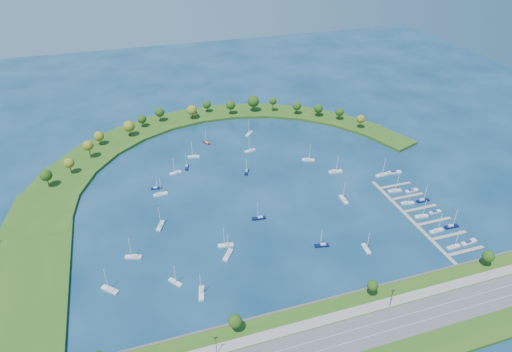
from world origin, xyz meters
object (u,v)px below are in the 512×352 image
object	(u,v)px
docked_boat_8	(395,190)
moored_boat_9	(344,199)
docked_boat_0	(454,246)
docked_boat_11	(394,172)
docked_boat_2	(437,230)
moored_boat_16	(247,171)
docked_boat_7	(423,200)
moored_boat_1	(133,256)
moored_boat_12	(308,159)
moored_boat_19	(187,167)
docked_boat_9	(412,190)
moored_boat_0	(194,156)
moored_boat_2	(249,133)
moored_boat_14	(160,225)
moored_boat_13	(202,293)
docked_boat_6	(408,203)
docked_boat_10	(382,174)
moored_boat_15	(160,194)
moored_boat_7	(176,172)
docked_boat_5	(435,212)
harbor_tower	(196,113)
moored_boat_17	(366,248)
moored_boat_4	(226,245)
docked_boat_4	(421,216)
moored_boat_6	(228,254)
docked_boat_3	(452,226)
moored_boat_18	(110,289)
moored_boat_5	(207,142)
moored_boat_10	(335,171)
moored_boat_20	(175,282)
moored_boat_8	(259,218)
moored_boat_11	(322,245)
moored_boat_21	(156,188)
dock_system	(420,216)
moored_boat_3	(250,150)

from	to	relation	value
docked_boat_8	moored_boat_9	bearing A→B (deg)	-175.40
docked_boat_0	docked_boat_11	distance (m)	76.40
docked_boat_2	docked_boat_11	size ratio (longest dim) A/B	1.27
moored_boat_16	docked_boat_0	xyz separation A→B (m)	(83.31, -106.68, 0.01)
moored_boat_9	docked_boat_7	world-z (taller)	moored_boat_9
moored_boat_1	moored_boat_12	xyz separation A→B (m)	(126.56, 64.84, 0.01)
moored_boat_19	docked_boat_9	size ratio (longest dim) A/B	1.31
moored_boat_0	docked_boat_2	xyz separation A→B (m)	(113.89, -124.35, -0.01)
moored_boat_2	moored_boat_14	xyz separation A→B (m)	(-82.13, -95.95, -0.01)
moored_boat_13	docked_boat_6	bearing A→B (deg)	116.06
docked_boat_6	docked_boat_10	xyz separation A→B (m)	(2.38, 33.15, 0.04)
moored_boat_16	moored_boat_15	bearing A→B (deg)	-56.28
moored_boat_19	docked_boat_7	bearing A→B (deg)	68.52
moored_boat_7	docked_boat_5	distance (m)	167.21
docked_boat_6	harbor_tower	bearing A→B (deg)	130.39
docked_boat_7	moored_boat_1	bearing A→B (deg)	179.12
moored_boat_17	moored_boat_14	bearing A→B (deg)	-111.96
moored_boat_4	moored_boat_12	world-z (taller)	moored_boat_12
docked_boat_2	docked_boat_4	size ratio (longest dim) A/B	1.05
moored_boat_6	docked_boat_9	xyz separation A→B (m)	(126.79, 22.23, -0.30)
moored_boat_13	docked_boat_0	distance (m)	135.06
moored_boat_6	docked_boat_3	bearing A→B (deg)	-61.71
docked_boat_7	moored_boat_18	bearing A→B (deg)	-174.74
moored_boat_1	moored_boat_12	bearing A→B (deg)	-134.57
moored_boat_15	docked_boat_2	xyz separation A→B (m)	(142.85, -83.24, -0.02)
moored_boat_13	docked_boat_4	distance (m)	136.09
moored_boat_5	moored_boat_7	xyz separation A→B (m)	(-29.32, -36.22, 0.06)
harbor_tower	moored_boat_10	xyz separation A→B (m)	(72.87, -116.43, -3.28)
moored_boat_15	moored_boat_20	xyz separation A→B (m)	(-2.69, -77.48, -0.05)
moored_boat_2	moored_boat_9	bearing A→B (deg)	58.78
moored_boat_8	docked_boat_9	world-z (taller)	moored_boat_8
moored_boat_8	moored_boat_19	xyz separation A→B (m)	(-29.99, 70.12, -0.01)
docked_boat_0	docked_boat_4	distance (m)	28.00
moored_boat_9	docked_boat_0	size ratio (longest dim) A/B	1.15
moored_boat_12	moored_boat_10	bearing A→B (deg)	-38.62
moored_boat_20	docked_boat_4	bearing A→B (deg)	56.27
moored_boat_11	docked_boat_5	world-z (taller)	moored_boat_11
docked_boat_0	moored_boat_15	bearing A→B (deg)	143.05
moored_boat_21	docked_boat_5	world-z (taller)	moored_boat_21
moored_boat_6	docked_boat_4	size ratio (longest dim) A/B	1.14
dock_system	docked_boat_5	world-z (taller)	docked_boat_5
docked_boat_8	moored_boat_4	bearing A→B (deg)	-164.93
docked_boat_10	moored_boat_12	bearing A→B (deg)	133.13
moored_boat_18	moored_boat_21	bearing A→B (deg)	-67.47
moored_boat_3	docked_boat_7	world-z (taller)	moored_boat_3
moored_boat_17	moored_boat_21	xyz separation A→B (m)	(-99.39, 92.23, -0.04)
moored_boat_17	moored_boat_18	xyz separation A→B (m)	(-130.64, 11.24, 0.05)
moored_boat_11	moored_boat_20	world-z (taller)	moored_boat_20
moored_boat_4	docked_boat_0	bearing A→B (deg)	171.96
moored_boat_5	docked_boat_5	bearing A→B (deg)	-170.55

